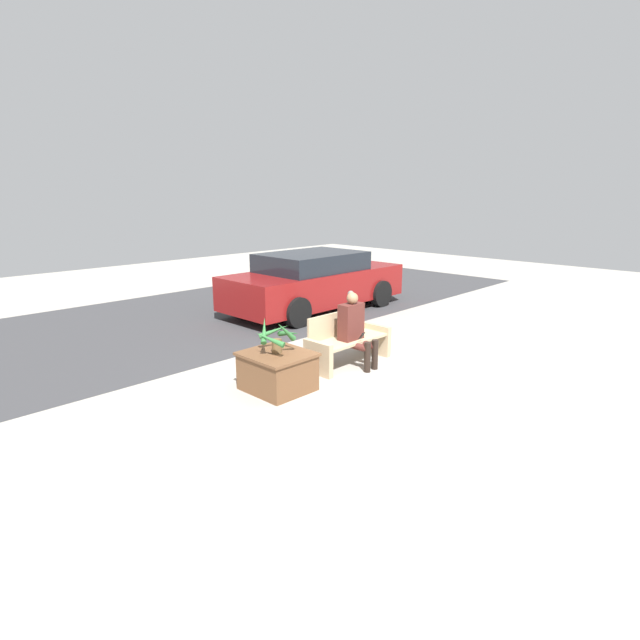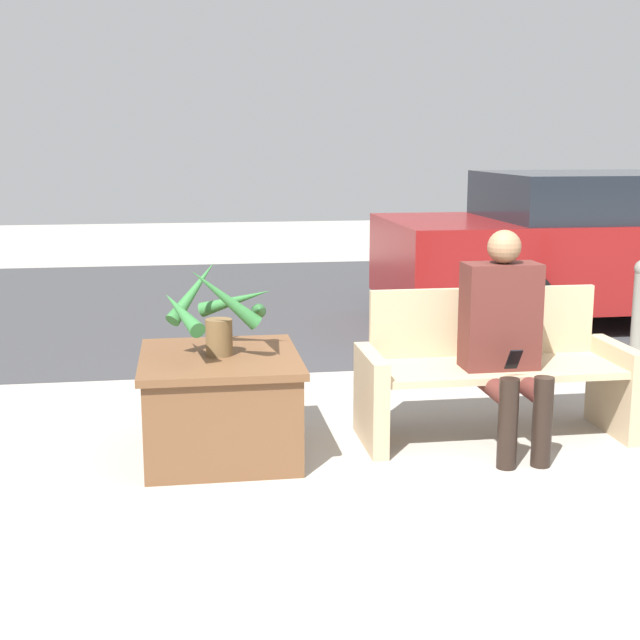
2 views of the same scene
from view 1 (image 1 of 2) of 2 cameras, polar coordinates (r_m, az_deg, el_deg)
The scene contains 8 objects.
ground_plane at distance 7.57m, azimuth 7.30°, elevation -7.01°, with size 30.00×30.00×0.00m, color #9E998E.
road_surface at distance 11.60m, azimuth -15.03°, elevation 0.14°, with size 20.00×6.00×0.01m, color #38383A.
bench at distance 8.22m, azimuth 3.04°, elevation -2.38°, with size 1.54×0.57×0.83m.
person_seated at distance 8.03m, azimuth 4.01°, elevation -0.82°, with size 0.42×0.59×1.21m.
planter_box at distance 7.15m, azimuth -4.88°, elevation -5.71°, with size 0.85×0.93×0.55m.
potted_plant at distance 7.00m, azimuth -4.99°, elevation -1.80°, with size 0.64×0.63×0.52m.
parked_car at distance 11.91m, azimuth -0.63°, elevation 4.43°, with size 4.57×1.98×1.39m.
bollard_post at distance 10.19m, azimuth 3.51°, elevation 1.19°, with size 0.13×0.13×0.83m.
Camera 1 is at (-5.67, -4.20, 2.73)m, focal length 28.00 mm.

